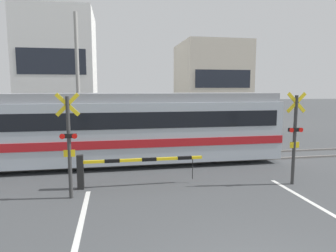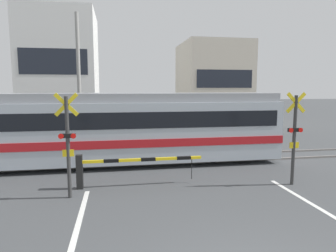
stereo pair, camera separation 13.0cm
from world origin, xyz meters
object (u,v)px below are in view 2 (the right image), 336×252
at_px(crossing_barrier_near, 114,165).
at_px(crossing_barrier_far, 197,133).
at_px(crossing_signal_left, 68,141).
at_px(commuter_train, 106,126).
at_px(pedestrian, 156,124).
at_px(crossing_signal_right, 294,134).

xyz_separation_m(crossing_barrier_near, crossing_barrier_far, (4.59, 6.51, 0.00)).
xyz_separation_m(crossing_barrier_far, crossing_signal_left, (-5.88, -7.29, 0.98)).
bearing_deg(crossing_barrier_far, crossing_barrier_near, -125.17).
distance_m(commuter_train, crossing_barrier_far, 5.97).
bearing_deg(commuter_train, crossing_barrier_near, -83.94).
height_order(crossing_barrier_near, crossing_signal_left, crossing_signal_left).
distance_m(crossing_barrier_near, pedestrian, 9.61).
height_order(crossing_signal_right, pedestrian, crossing_signal_right).
height_order(crossing_barrier_far, crossing_signal_right, crossing_signal_right).
height_order(commuter_train, crossing_barrier_far, commuter_train).
relative_size(crossing_barrier_near, crossing_barrier_far, 1.00).
relative_size(crossing_barrier_near, pedestrian, 2.48).
height_order(crossing_signal_left, pedestrian, crossing_signal_left).
bearing_deg(crossing_barrier_far, crossing_signal_right, -79.95).
relative_size(crossing_barrier_far, crossing_signal_left, 1.33).
distance_m(commuter_train, crossing_signal_right, 7.44).
xyz_separation_m(crossing_barrier_near, crossing_signal_left, (-1.29, -0.77, 0.98)).
relative_size(commuter_train, crossing_barrier_far, 3.58).
distance_m(crossing_signal_left, crossing_signal_right, 7.17).
bearing_deg(crossing_signal_right, crossing_signal_left, 180.00).
bearing_deg(crossing_signal_right, pedestrian, 107.99).
bearing_deg(crossing_signal_left, commuter_train, 76.93).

